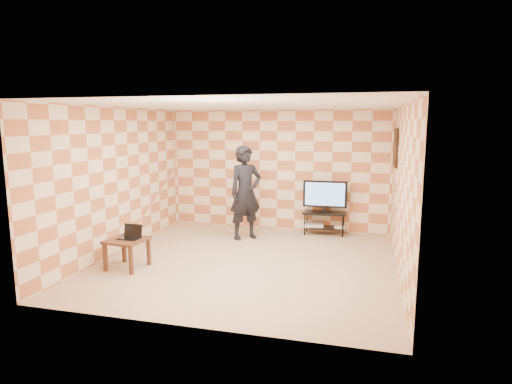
# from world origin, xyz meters

# --- Properties ---
(floor) EXTENTS (5.00, 5.00, 0.00)m
(floor) POSITION_xyz_m (0.00, 0.00, 0.00)
(floor) COLOR tan
(floor) RESTS_ON ground
(wall_back) EXTENTS (5.00, 0.02, 2.70)m
(wall_back) POSITION_xyz_m (0.00, 2.50, 1.35)
(wall_back) COLOR beige
(wall_back) RESTS_ON ground
(wall_front) EXTENTS (5.00, 0.02, 2.70)m
(wall_front) POSITION_xyz_m (0.00, -2.50, 1.35)
(wall_front) COLOR beige
(wall_front) RESTS_ON ground
(wall_left) EXTENTS (0.02, 5.00, 2.70)m
(wall_left) POSITION_xyz_m (-2.50, 0.00, 1.35)
(wall_left) COLOR beige
(wall_left) RESTS_ON ground
(wall_right) EXTENTS (0.02, 5.00, 2.70)m
(wall_right) POSITION_xyz_m (2.50, 0.00, 1.35)
(wall_right) COLOR beige
(wall_right) RESTS_ON ground
(ceiling) EXTENTS (5.00, 5.00, 0.02)m
(ceiling) POSITION_xyz_m (0.00, 0.00, 2.70)
(ceiling) COLOR white
(ceiling) RESTS_ON wall_back
(wall_art) EXTENTS (0.04, 0.72, 0.72)m
(wall_art) POSITION_xyz_m (2.47, 1.55, 1.95)
(wall_art) COLOR black
(wall_art) RESTS_ON wall_right
(tv_stand) EXTENTS (0.92, 0.41, 0.50)m
(tv_stand) POSITION_xyz_m (1.11, 2.24, 0.36)
(tv_stand) COLOR black
(tv_stand) RESTS_ON floor
(tv) EXTENTS (0.94, 0.18, 0.68)m
(tv) POSITION_xyz_m (1.11, 2.24, 0.88)
(tv) COLOR black
(tv) RESTS_ON tv_stand
(dvd_player) EXTENTS (0.45, 0.36, 0.07)m
(dvd_player) POSITION_xyz_m (0.88, 2.21, 0.21)
(dvd_player) COLOR #ACACAE
(dvd_player) RESTS_ON tv_stand
(game_console) EXTENTS (0.23, 0.19, 0.05)m
(game_console) POSITION_xyz_m (1.46, 2.20, 0.20)
(game_console) COLOR silver
(game_console) RESTS_ON tv_stand
(side_table) EXTENTS (0.65, 0.65, 0.50)m
(side_table) POSITION_xyz_m (-1.86, -0.80, 0.41)
(side_table) COLOR #352113
(side_table) RESTS_ON floor
(laptop) EXTENTS (0.34, 0.27, 0.22)m
(laptop) POSITION_xyz_m (-1.82, -0.73, 0.55)
(laptop) COLOR black
(laptop) RESTS_ON side_table
(person) EXTENTS (0.84, 0.83, 1.95)m
(person) POSITION_xyz_m (-0.46, 1.50, 0.97)
(person) COLOR black
(person) RESTS_ON floor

